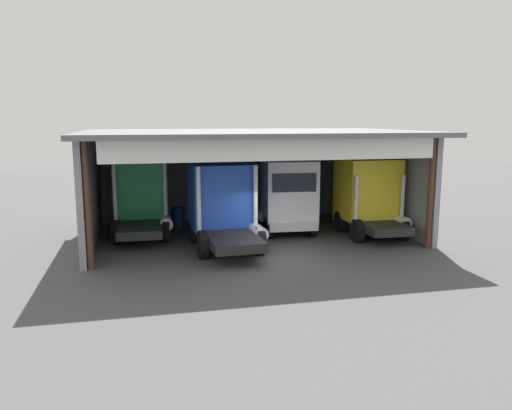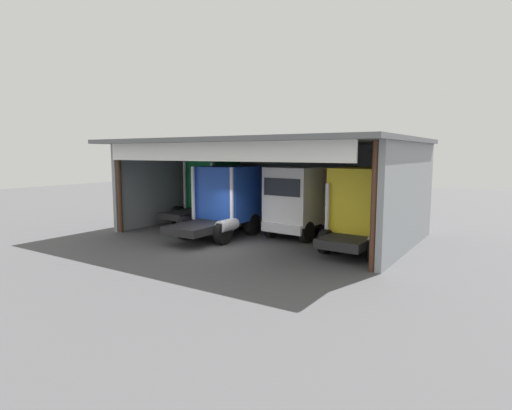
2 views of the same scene
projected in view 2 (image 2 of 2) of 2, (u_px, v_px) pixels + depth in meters
name	position (u px, v px, depth m)	size (l,w,h in m)	color
ground_plane	(219.00, 248.00, 18.25)	(80.00, 80.00, 0.00)	#4C4C4F
workshop_shed	(276.00, 168.00, 21.86)	(14.61, 9.76, 4.84)	gray
truck_green_right_bay	(210.00, 190.00, 25.09)	(2.64, 5.09, 3.75)	#197F3D
truck_blue_center_left_bay	(225.00, 200.00, 20.91)	(2.86, 5.40, 3.52)	#1E47B7
truck_white_left_bay	(296.00, 202.00, 20.33)	(2.58, 4.27, 3.50)	white
truck_yellow_center_bay	(363.00, 207.00, 17.63)	(2.64, 4.42, 3.55)	yellow
oil_drum	(251.00, 213.00, 25.84)	(0.58, 0.58, 0.88)	#194CB2
tool_cart	(227.00, 209.00, 27.30)	(0.90, 0.60, 1.00)	black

